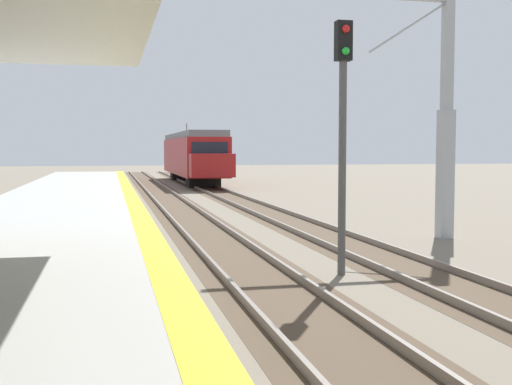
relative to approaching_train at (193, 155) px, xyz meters
name	(u,v)px	position (x,y,z in m)	size (l,w,h in m)	color
station_platform	(18,281)	(-7.80, -38.66, -1.73)	(5.00, 80.00, 0.91)	#999993
track_pair_nearest_platform	(235,256)	(-3.40, -34.66, -2.13)	(2.34, 120.00, 0.16)	#4C3D2D
track_pair_middle	(367,251)	(0.00, -34.66, -2.13)	(2.34, 120.00, 0.16)	#4C3D2D
approaching_train	(193,155)	(0.00, 0.00, 0.00)	(2.93, 19.60, 4.76)	maroon
rail_signal_post	(343,120)	(-1.63, -37.20, 1.02)	(0.32, 0.34, 5.20)	#4C4C4C
catenary_pylon_far_side	(437,115)	(2.96, -32.58, 1.43)	(5.00, 0.40, 7.50)	#9EA3A8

